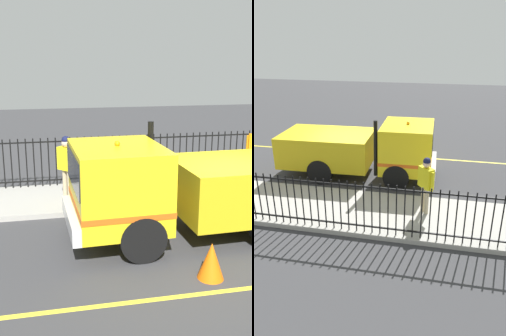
{
  "view_description": "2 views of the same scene",
  "coord_description": "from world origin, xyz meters",
  "views": [
    {
      "loc": [
        -8.31,
        4.11,
        3.9
      ],
      "look_at": [
        1.85,
        1.97,
        1.2
      ],
      "focal_mm": 43.6,
      "sensor_mm": 36.0,
      "label": 1
    },
    {
      "loc": [
        11.63,
        3.92,
        5.25
      ],
      "look_at": [
        2.32,
        1.97,
        1.33
      ],
      "focal_mm": 34.48,
      "sensor_mm": 36.0,
      "label": 2
    }
  ],
  "objects": [
    {
      "name": "work_truck",
      "position": [
        0.04,
        1.05,
        1.22
      ],
      "size": [
        2.49,
        6.13,
        2.53
      ],
      "rotation": [
        0.0,
        0.0,
        0.03
      ],
      "color": "yellow",
      "rests_on": "ground"
    },
    {
      "name": "traffic_cone",
      "position": [
        -1.94,
        1.16,
        0.35
      ],
      "size": [
        0.49,
        0.49,
        0.7
      ],
      "primitive_type": "cone",
      "color": "orange",
      "rests_on": "ground"
    },
    {
      "name": "ground_plane",
      "position": [
        0.0,
        0.0,
        0.0
      ],
      "size": [
        55.09,
        55.09,
        0.0
      ],
      "primitive_type": "plane",
      "color": "#38383A",
      "rests_on": "ground"
    },
    {
      "name": "worker_standing",
      "position": [
        2.75,
        3.46,
        1.25
      ],
      "size": [
        0.54,
        0.51,
        1.81
      ],
      "rotation": [
        0.0,
        0.0,
        -2.41
      ],
      "color": "yellow",
      "rests_on": "sidewalk_slab"
    },
    {
      "name": "iron_fence",
      "position": [
        4.17,
        0.0,
        0.91
      ],
      "size": [
        0.04,
        21.32,
        1.52
      ],
      "color": "black",
      "rests_on": "sidewalk_slab"
    },
    {
      "name": "sidewalk_slab",
      "position": [
        3.01,
        0.0,
        0.07
      ],
      "size": [
        2.64,
        25.04,
        0.14
      ],
      "primitive_type": "cube",
      "color": "#A3A099",
      "rests_on": "ground"
    }
  ]
}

